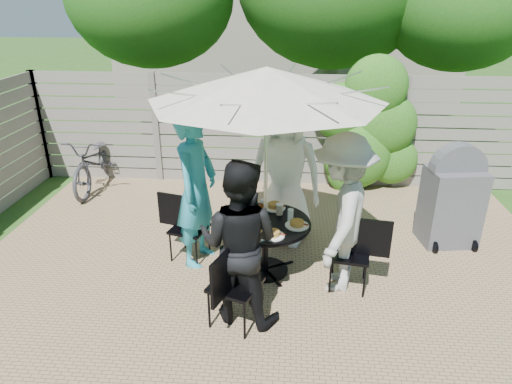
# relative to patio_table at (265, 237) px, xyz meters

# --- Properties ---
(backyard_envelope) EXTENTS (60.00, 60.00, 5.00)m
(backyard_envelope) POSITION_rel_patio_table_xyz_m (0.11, 10.01, 2.15)
(backyard_envelope) COLOR #274A17
(backyard_envelope) RESTS_ON ground
(patio_table) EXTENTS (1.22, 1.22, 0.66)m
(patio_table) POSITION_rel_patio_table_xyz_m (0.00, 0.00, 0.00)
(patio_table) COLOR black
(patio_table) RESTS_ON ground
(umbrella) EXTENTS (2.92, 2.92, 2.34)m
(umbrella) POSITION_rel_patio_table_xyz_m (-0.00, 0.00, 1.71)
(umbrella) COLOR silver
(umbrella) RESTS_ON ground
(chair_back) EXTENTS (0.50, 0.66, 0.86)m
(chair_back) POSITION_rel_patio_table_xyz_m (0.23, 0.94, -0.20)
(chair_back) COLOR black
(chair_back) RESTS_ON ground
(person_back) EXTENTS (1.05, 0.81, 1.90)m
(person_back) POSITION_rel_patio_table_xyz_m (0.20, 0.81, 0.49)
(person_back) COLOR white
(person_back) RESTS_ON ground
(chair_left) EXTENTS (0.63, 0.49, 0.83)m
(chair_left) POSITION_rel_patio_table_xyz_m (-0.94, 0.23, -0.21)
(chair_left) COLOR black
(chair_left) RESTS_ON ground
(person_left) EXTENTS (0.59, 0.76, 1.85)m
(person_left) POSITION_rel_patio_table_xyz_m (-0.81, 0.20, 0.47)
(person_left) COLOR teal
(person_left) RESTS_ON ground
(chair_front) EXTENTS (0.56, 0.69, 0.91)m
(chair_front) POSITION_rel_patio_table_xyz_m (-0.24, -0.94, -0.19)
(chair_front) COLOR black
(chair_front) RESTS_ON ground
(person_front) EXTENTS (0.94, 0.81, 1.66)m
(person_front) POSITION_rel_patio_table_xyz_m (-0.20, -0.81, 0.37)
(person_front) COLOR black
(person_front) RESTS_ON ground
(chair_right) EXTENTS (0.64, 0.47, 0.85)m
(chair_right) POSITION_rel_patio_table_xyz_m (0.94, -0.23, -0.20)
(chair_right) COLOR black
(chair_right) RESTS_ON ground
(person_right) EXTENTS (0.90, 1.25, 1.75)m
(person_right) POSITION_rel_patio_table_xyz_m (0.81, -0.20, 0.41)
(person_right) COLOR #ABAAA6
(person_right) RESTS_ON ground
(plate_back) EXTENTS (0.26, 0.26, 0.06)m
(plate_back) POSITION_rel_patio_table_xyz_m (0.09, 0.35, 0.22)
(plate_back) COLOR white
(plate_back) RESTS_ON patio_table
(plate_left) EXTENTS (0.26, 0.26, 0.06)m
(plate_left) POSITION_rel_patio_table_xyz_m (-0.35, 0.09, 0.22)
(plate_left) COLOR white
(plate_left) RESTS_ON patio_table
(plate_front) EXTENTS (0.26, 0.26, 0.06)m
(plate_front) POSITION_rel_patio_table_xyz_m (-0.09, -0.35, 0.22)
(plate_front) COLOR white
(plate_front) RESTS_ON patio_table
(plate_right) EXTENTS (0.26, 0.26, 0.06)m
(plate_right) POSITION_rel_patio_table_xyz_m (0.35, -0.09, 0.22)
(plate_right) COLOR white
(plate_right) RESTS_ON patio_table
(plate_extra) EXTENTS (0.24, 0.24, 0.06)m
(plate_extra) POSITION_rel_patio_table_xyz_m (0.10, -0.33, 0.22)
(plate_extra) COLOR white
(plate_extra) RESTS_ON patio_table
(glass_back) EXTENTS (0.07, 0.07, 0.14)m
(glass_back) POSITION_rel_patio_table_xyz_m (-0.04, 0.28, 0.27)
(glass_back) COLOR silver
(glass_back) RESTS_ON patio_table
(glass_left) EXTENTS (0.07, 0.07, 0.14)m
(glass_left) POSITION_rel_patio_table_xyz_m (-0.28, -0.04, 0.27)
(glass_left) COLOR silver
(glass_left) RESTS_ON patio_table
(glass_front) EXTENTS (0.07, 0.07, 0.14)m
(glass_front) POSITION_rel_patio_table_xyz_m (0.04, -0.28, 0.27)
(glass_front) COLOR silver
(glass_front) RESTS_ON patio_table
(glass_right) EXTENTS (0.07, 0.07, 0.14)m
(glass_right) POSITION_rel_patio_table_xyz_m (0.28, 0.04, 0.27)
(glass_right) COLOR silver
(glass_right) RESTS_ON patio_table
(syrup_jug) EXTENTS (0.09, 0.09, 0.16)m
(syrup_jug) POSITION_rel_patio_table_xyz_m (-0.05, 0.06, 0.28)
(syrup_jug) COLOR #59280C
(syrup_jug) RESTS_ON patio_table
(coffee_cup) EXTENTS (0.08, 0.08, 0.12)m
(coffee_cup) POSITION_rel_patio_table_xyz_m (0.15, 0.19, 0.26)
(coffee_cup) COLOR #C6B293
(coffee_cup) RESTS_ON patio_table
(bicycle) EXTENTS (0.63, 1.75, 0.92)m
(bicycle) POSITION_rel_patio_table_xyz_m (-2.92, 2.32, -0.00)
(bicycle) COLOR #333338
(bicycle) RESTS_ON ground
(bbq_grill) EXTENTS (0.72, 0.60, 1.35)m
(bbq_grill) POSITION_rel_patio_table_xyz_m (2.30, 0.87, 0.15)
(bbq_grill) COLOR #4F4F54
(bbq_grill) RESTS_ON ground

